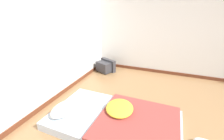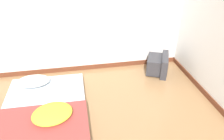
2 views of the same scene
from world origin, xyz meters
TOP-DOWN VIEW (x-y plane):
  - wall_back at (-0.01, 2.83)m, footprint 7.47×0.08m
  - mattress_bed at (-0.01, 1.36)m, footprint 1.22×2.10m
  - crt_tv at (2.04, 2.43)m, footprint 0.54×0.60m

SIDE VIEW (x-z plane):
  - mattress_bed at x=-0.01m, z-range -0.04..0.25m
  - crt_tv at x=2.04m, z-range -0.01..0.35m
  - wall_back at x=-0.01m, z-range -0.01..2.59m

